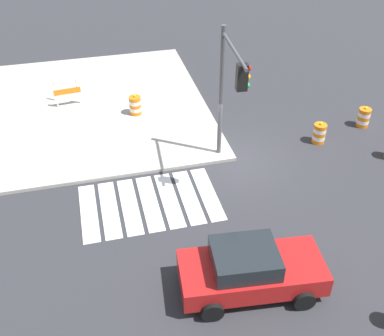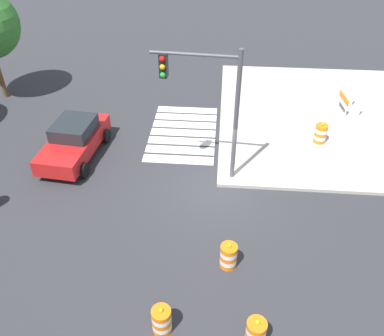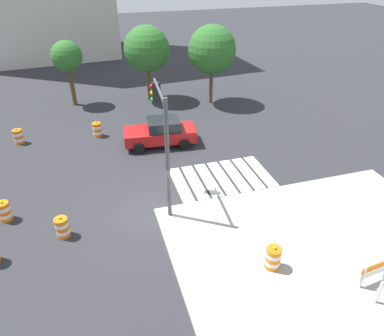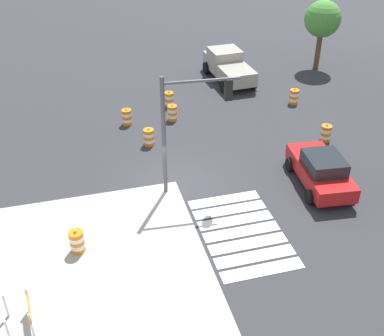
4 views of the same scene
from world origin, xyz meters
name	(u,v)px [view 1 (image 1 of 4)]	position (x,y,z in m)	size (l,w,h in m)	color
ground_plane	(236,161)	(0.00, 0.00, 0.00)	(120.00, 120.00, 0.00)	#2D2D33
sidewalk_corner	(83,108)	(6.00, -6.00, 0.07)	(12.00, 12.00, 0.15)	#ADA89E
crosswalk_stripes	(150,203)	(4.00, 1.80, 0.01)	(5.10, 3.20, 0.02)	silver
sports_car	(250,270)	(1.76, 6.44, 0.81)	(4.47, 2.47, 1.63)	red
traffic_barrel_median_near	(319,133)	(-3.97, -0.49, 0.45)	(0.56, 0.56, 1.02)	orange
traffic_barrel_median_far	(364,117)	(-6.60, -1.26, 0.45)	(0.56, 0.56, 1.02)	orange
traffic_barrel_on_sidewalk	(135,105)	(3.54, -4.70, 0.60)	(0.56, 0.56, 1.02)	orange
construction_barricade	(67,93)	(6.63, -6.52, 0.72)	(1.31, 0.90, 1.00)	silver
traffic_light_pole	(229,84)	(0.67, 0.54, 3.91)	(0.48, 3.29, 5.50)	#4C4C51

